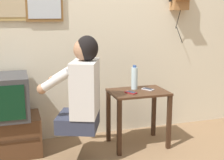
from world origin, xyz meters
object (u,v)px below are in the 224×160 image
object	(u,v)px
television	(3,97)
person	(82,88)
cell_phone_held	(131,92)
water_bottle	(134,78)
cell_phone_spare	(148,89)

from	to	relation	value
television	person	bearing A→B (deg)	-26.56
cell_phone_held	water_bottle	size ratio (longest dim) A/B	0.54
cell_phone_spare	person	bearing A→B (deg)	162.41
cell_phone_held	water_bottle	world-z (taller)	water_bottle
television	water_bottle	world-z (taller)	water_bottle
cell_phone_held	person	bearing A→B (deg)	167.42
cell_phone_held	cell_phone_spare	distance (m)	0.23
television	cell_phone_held	size ratio (longest dim) A/B	3.54
person	water_bottle	bearing A→B (deg)	-43.98
television	cell_phone_spare	bearing A→B (deg)	-5.85
television	water_bottle	bearing A→B (deg)	-3.25
water_bottle	cell_phone_held	bearing A→B (deg)	-122.88
person	cell_phone_held	size ratio (longest dim) A/B	6.28
cell_phone_held	cell_phone_spare	bearing A→B (deg)	-8.09
water_bottle	cell_phone_spare	bearing A→B (deg)	-30.26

